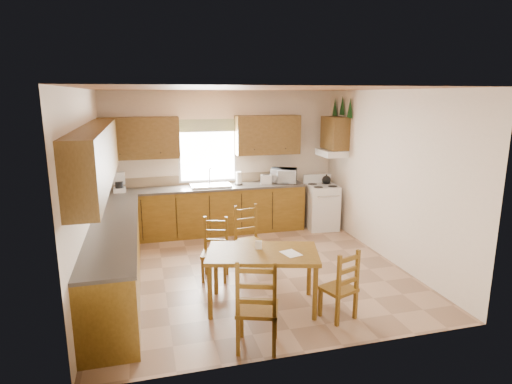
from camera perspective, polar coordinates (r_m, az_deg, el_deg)
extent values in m
plane|color=#9E7B5F|center=(6.65, -0.59, -10.35)|extent=(4.50, 4.50, 0.00)
plane|color=brown|center=(6.11, -0.65, 13.61)|extent=(4.50, 4.50, 0.00)
plane|color=beige|center=(6.10, -21.55, -0.07)|extent=(4.50, 4.50, 0.00)
plane|color=beige|center=(7.13, 17.19, 2.02)|extent=(4.50, 4.50, 0.00)
plane|color=beige|center=(8.41, -4.44, 4.13)|extent=(4.50, 4.50, 0.00)
plane|color=beige|center=(4.17, 7.12, -4.97)|extent=(4.50, 4.50, 0.00)
cube|color=brown|center=(8.25, -6.51, -2.56)|extent=(3.75, 0.60, 0.88)
cube|color=brown|center=(6.18, -18.21, -8.46)|extent=(0.60, 3.60, 0.88)
cube|color=#453F3A|center=(8.14, -6.59, 0.57)|extent=(3.75, 0.63, 0.04)
cube|color=#453F3A|center=(6.04, -18.52, -4.38)|extent=(0.63, 3.60, 0.04)
cube|color=#8E7859|center=(8.40, -6.90, 1.71)|extent=(3.75, 0.01, 0.18)
cube|color=brown|center=(8.04, -15.26, 6.95)|extent=(1.41, 0.33, 0.75)
cube|color=brown|center=(8.39, 1.56, 7.62)|extent=(1.25, 0.33, 0.75)
cube|color=brown|center=(5.85, -20.50, 4.53)|extent=(0.33, 3.60, 0.75)
cube|color=brown|center=(8.41, 10.47, 7.74)|extent=(0.33, 0.62, 0.62)
cube|color=silver|center=(8.43, 10.06, 5.16)|extent=(0.44, 0.62, 0.12)
cube|color=silver|center=(8.30, -6.47, 5.37)|extent=(1.13, 0.02, 1.18)
cube|color=white|center=(8.30, -6.47, 5.36)|extent=(1.05, 0.01, 1.10)
cube|color=#47683C|center=(8.22, -6.53, 8.80)|extent=(1.19, 0.01, 0.24)
cube|color=silver|center=(8.14, -6.08, 0.87)|extent=(0.75, 0.45, 0.04)
cone|color=#153E17|center=(8.16, 12.43, 10.88)|extent=(0.22, 0.22, 0.36)
cone|color=#153E17|center=(8.44, 11.43, 11.25)|extent=(0.22, 0.22, 0.36)
cone|color=#153E17|center=(8.73, 10.48, 11.07)|extent=(0.22, 0.22, 0.36)
cube|color=silver|center=(8.61, 8.75, -2.04)|extent=(0.63, 0.65, 0.86)
cube|color=silver|center=(7.99, -17.79, 1.26)|extent=(0.22, 0.26, 0.36)
cylinder|color=white|center=(8.24, -2.32, 1.84)|extent=(0.11, 0.11, 0.25)
cube|color=silver|center=(8.35, 1.36, 1.72)|extent=(0.24, 0.18, 0.17)
imported|color=silver|center=(8.46, 3.73, 2.21)|extent=(0.56, 0.50, 0.28)
cube|color=brown|center=(5.46, 0.87, -11.54)|extent=(1.52, 1.12, 0.73)
cube|color=brown|center=(4.59, 0.18, -14.52)|extent=(0.54, 0.53, 1.02)
cube|color=brown|center=(5.27, 10.95, -11.94)|extent=(0.46, 0.45, 0.86)
cube|color=brown|center=(6.59, -0.82, -6.14)|extent=(0.45, 0.44, 0.95)
cube|color=brown|center=(6.22, -5.51, -7.69)|extent=(0.46, 0.45, 0.89)
cube|color=white|center=(5.28, 4.68, -8.16)|extent=(0.24, 0.29, 0.00)
cube|color=white|center=(5.38, 0.34, -7.08)|extent=(0.08, 0.04, 0.11)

